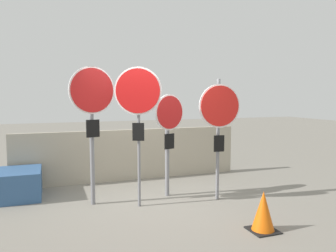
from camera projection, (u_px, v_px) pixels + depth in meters
ground_plane at (155, 203)px, 6.12m from camera, size 40.00×40.00×0.00m
fence_back at (131, 155)px, 7.77m from camera, size 5.33×0.12×1.20m
stop_sign_0 at (92, 108)px, 5.84m from camera, size 0.83×0.23×2.51m
stop_sign_1 at (138, 101)px, 5.71m from camera, size 0.77×0.37×2.50m
stop_sign_2 at (169, 127)px, 6.40m from camera, size 0.66×0.28×2.02m
stop_sign_3 at (219, 115)px, 6.16m from camera, size 0.82×0.15×2.31m
traffic_cone_0 at (263, 211)px, 4.81m from camera, size 0.40×0.40×0.60m
storage_crate at (20, 184)px, 6.40m from camera, size 0.79×0.99×0.55m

